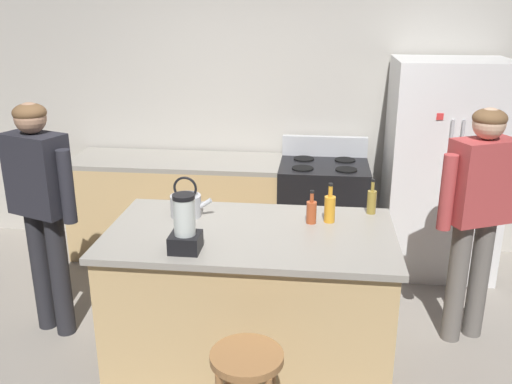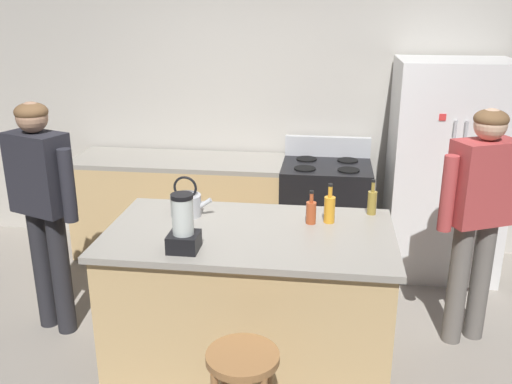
{
  "view_description": "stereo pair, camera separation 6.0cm",
  "coord_description": "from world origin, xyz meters",
  "views": [
    {
      "loc": [
        0.39,
        -3.13,
        2.23
      ],
      "look_at": [
        0.0,
        0.3,
        1.05
      ],
      "focal_mm": 39.34,
      "sensor_mm": 36.0,
      "label": 1
    },
    {
      "loc": [
        0.45,
        -3.12,
        2.23
      ],
      "look_at": [
        0.0,
        0.3,
        1.05
      ],
      "focal_mm": 39.34,
      "sensor_mm": 36.0,
      "label": 2
    }
  ],
  "objects": [
    {
      "name": "refrigerator",
      "position": [
        1.42,
        1.5,
        0.9
      ],
      "size": [
        0.9,
        0.73,
        1.8
      ],
      "color": "silver",
      "rests_on": "ground_plane"
    },
    {
      "name": "stove_range",
      "position": [
        0.45,
        1.52,
        0.46
      ],
      "size": [
        0.76,
        0.65,
        1.08
      ],
      "color": "black",
      "rests_on": "ground_plane"
    },
    {
      "name": "person_by_island_left",
      "position": [
        -1.42,
        0.18,
        0.99
      ],
      "size": [
        0.58,
        0.35,
        1.63
      ],
      "color": "#26262B",
      "rests_on": "ground_plane"
    },
    {
      "name": "blender_appliance",
      "position": [
        -0.33,
        -0.32,
        1.04
      ],
      "size": [
        0.17,
        0.17,
        0.33
      ],
      "color": "black",
      "rests_on": "kitchen_island"
    },
    {
      "name": "ground_plane",
      "position": [
        0.0,
        0.0,
        0.0
      ],
      "size": [
        14.0,
        14.0,
        0.0
      ],
      "primitive_type": "plane",
      "color": "gray"
    },
    {
      "name": "bottle_vinegar",
      "position": [
        0.75,
        0.39,
        0.99
      ],
      "size": [
        0.06,
        0.06,
        0.24
      ],
      "color": "olive",
      "rests_on": "kitchen_island"
    },
    {
      "name": "tea_kettle",
      "position": [
        -0.45,
        0.21,
        0.98
      ],
      "size": [
        0.28,
        0.2,
        0.27
      ],
      "color": "#B7BABF",
      "rests_on": "kitchen_island"
    },
    {
      "name": "kitchen_island",
      "position": [
        0.0,
        0.0,
        0.45
      ],
      "size": [
        1.76,
        0.99,
        0.9
      ],
      "color": "tan",
      "rests_on": "ground_plane"
    },
    {
      "name": "bottle_soda",
      "position": [
        0.48,
        0.21,
        0.99
      ],
      "size": [
        0.07,
        0.07,
        0.26
      ],
      "color": "orange",
      "rests_on": "kitchen_island"
    },
    {
      "name": "bottle_cooking_sauce",
      "position": [
        0.36,
        0.18,
        0.98
      ],
      "size": [
        0.06,
        0.06,
        0.22
      ],
      "color": "#B24C26",
      "rests_on": "kitchen_island"
    },
    {
      "name": "bar_stool",
      "position": [
        0.09,
        -0.85,
        0.49
      ],
      "size": [
        0.36,
        0.36,
        0.62
      ],
      "color": "#9E6B3D",
      "rests_on": "ground_plane"
    },
    {
      "name": "person_by_sink_right",
      "position": [
        1.44,
        0.42,
        0.98
      ],
      "size": [
        0.57,
        0.37,
        1.61
      ],
      "color": "#66605B",
      "rests_on": "ground_plane"
    },
    {
      "name": "back_counter_run",
      "position": [
        -0.8,
        1.55,
        0.45
      ],
      "size": [
        2.0,
        0.64,
        0.9
      ],
      "color": "tan",
      "rests_on": "ground_plane"
    },
    {
      "name": "back_wall",
      "position": [
        0.0,
        1.95,
        1.35
      ],
      "size": [
        8.0,
        0.1,
        2.7
      ],
      "primitive_type": "cube",
      "color": "#BCB7AD",
      "rests_on": "ground_plane"
    }
  ]
}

